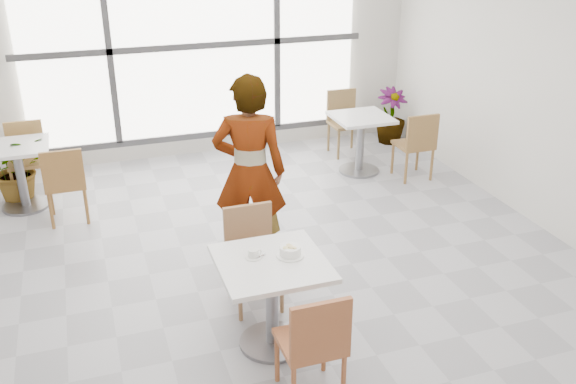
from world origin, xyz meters
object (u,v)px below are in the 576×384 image
object	(u,v)px
coffee_cup	(254,254)
plant_left	(17,168)
bg_chair_right_far	(344,117)
plant_right	(391,116)
bg_table_right	(360,136)
bg_chair_right_near	(417,142)
main_table	(272,287)
bg_chair_left_far	(27,154)
oatmeal_bowl	(290,251)
chair_near	(314,341)
chair_far	(252,249)
bg_table_left	(19,168)
bg_chair_left_near	(65,180)
person	(250,172)

from	to	relation	value
coffee_cup	plant_left	bearing A→B (deg)	118.41
bg_chair_right_far	plant_right	bearing A→B (deg)	10.71
bg_table_right	bg_chair_right_near	xyz separation A→B (m)	(0.55, -0.46, 0.01)
main_table	bg_chair_right_far	distance (m)	4.40
coffee_cup	plant_right	bearing A→B (deg)	50.78
main_table	bg_chair_left_far	xyz separation A→B (m)	(-1.86, 3.69, -0.02)
oatmeal_bowl	bg_chair_right_near	world-z (taller)	bg_chair_right_near
main_table	chair_near	size ratio (longest dim) A/B	0.92
main_table	chair_far	bearing A→B (deg)	87.91
bg_chair_right_near	plant_left	bearing A→B (deg)	-11.75
chair_near	oatmeal_bowl	bearing A→B (deg)	-95.72
main_table	bg_chair_left_far	world-z (taller)	bg_chair_left_far
main_table	plant_right	bearing A→B (deg)	52.43
bg_chair_left_far	bg_table_left	bearing A→B (deg)	-99.92
bg_chair_left_far	bg_chair_right_near	bearing A→B (deg)	-13.50
main_table	plant_left	world-z (taller)	plant_left
plant_right	bg_chair_left_far	bearing A→B (deg)	-176.92
oatmeal_bowl	bg_chair_left_near	world-z (taller)	bg_chair_left_near
bg_chair_right_near	bg_chair_left_near	bearing A→B (deg)	-1.78
bg_chair_left_near	plant_right	xyz separation A→B (m)	(4.49, 1.23, -0.10)
bg_chair_right_far	bg_table_left	bearing A→B (deg)	-173.12
bg_chair_right_far	bg_chair_left_far	bearing A→B (deg)	-178.44
coffee_cup	chair_near	bearing A→B (deg)	-76.12
bg_chair_right_near	person	bearing A→B (deg)	27.22
bg_table_right	bg_chair_left_far	size ratio (longest dim) A/B	0.86
oatmeal_bowl	bg_table_left	xyz separation A→B (m)	(-2.09, 3.27, -0.31)
bg_table_right	bg_chair_right_near	size ratio (longest dim) A/B	0.86
bg_chair_left_far	plant_right	xyz separation A→B (m)	(4.90, 0.26, -0.10)
plant_left	plant_right	distance (m)	5.04
chair_near	bg_table_right	size ratio (longest dim) A/B	1.16
main_table	bg_chair_right_far	size ratio (longest dim) A/B	0.92
bg_chair_right_near	plant_left	xyz separation A→B (m)	(-4.68, 0.97, -0.11)
bg_chair_left_near	plant_right	world-z (taller)	bg_chair_left_near
oatmeal_bowl	plant_right	xyz separation A→B (m)	(2.88, 3.92, -0.40)
plant_right	person	bearing A→B (deg)	-137.05
person	bg_chair_right_near	bearing A→B (deg)	-133.35
coffee_cup	bg_chair_right_near	size ratio (longest dim) A/B	0.18
chair_near	bg_table_right	bearing A→B (deg)	-118.84
coffee_cup	oatmeal_bowl	bearing A→B (deg)	-14.69
bg_chair_left_near	coffee_cup	bearing A→B (deg)	117.12
oatmeal_bowl	plant_right	size ratio (longest dim) A/B	0.26
chair_far	person	distance (m)	0.81
bg_chair_left_near	bg_chair_left_far	world-z (taller)	same
bg_chair_left_far	bg_chair_right_far	distance (m)	4.10
bg_chair_left_far	bg_chair_left_near	bearing A→B (deg)	-66.93
person	plant_left	distance (m)	3.19
bg_chair_left_near	bg_table_left	bearing A→B (deg)	-50.15
bg_chair_left_far	person	bearing A→B (deg)	-49.02
bg_chair_right_far	plant_right	xyz separation A→B (m)	(0.81, 0.15, -0.10)
bg_chair_left_near	bg_chair_right_near	xyz separation A→B (m)	(4.15, -0.13, 0.00)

